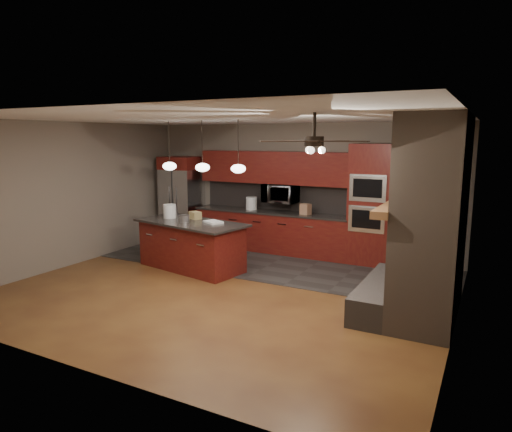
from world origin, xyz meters
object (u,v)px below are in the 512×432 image
Objects in this scene: microwave at (281,193)px; counter_box at (306,209)px; paint_tray at (213,222)px; refrigerator at (182,199)px; kitchen_island at (191,245)px; paint_can at (184,219)px; counter_bucket at (251,203)px; white_bucket at (170,211)px; cardboard_box at (195,215)px; oven_tower at (371,205)px.

counter_box is at bearing -9.08° from microwave.
microwave reaches higher than paint_tray.
refrigerator is 0.87× the size of kitchen_island.
counter_bucket is at bearing 80.29° from paint_can.
counter_box is (2.19, 1.76, -0.04)m from white_bucket.
paint_tray is (2.05, -1.78, -0.09)m from refrigerator.
cardboard_box is (-0.09, 0.28, 0.53)m from kitchen_island.
white_bucket is at bearing 178.32° from kitchen_island.
refrigerator is 7.21× the size of counter_bucket.
paint_tray is (0.53, 0.18, -0.05)m from paint_can.
cardboard_box is at bearing -102.22° from counter_bucket.
refrigerator is at bearing 120.05° from white_bucket.
cardboard_box is at bearing -121.56° from microwave.
oven_tower reaches higher than counter_box.
counter_box is (3.19, 0.03, -0.01)m from refrigerator.
paint_tray is at bearing -2.84° from white_bucket.
microwave is 0.31× the size of kitchen_island.
refrigerator is at bearing -177.06° from microwave.
refrigerator reaches higher than paint_can.
oven_tower is 8.76× the size of white_bucket.
oven_tower reaches higher than refrigerator.
cardboard_box reaches higher than paint_tray.
paint_can is 0.37m from cardboard_box.
kitchen_island is 0.60m from cardboard_box.
paint_tray is (0.45, 0.08, 0.47)m from kitchen_island.
oven_tower is at bearing 17.59° from counter_box.
white_bucket reaches higher than cardboard_box.
paint_tray is 1.58× the size of counter_box.
paint_tray is 1.55× the size of cardboard_box.
refrigerator is at bearing 157.90° from cardboard_box.
microwave reaches higher than kitchen_island.
paint_tray is (-0.51, -1.91, -0.36)m from microwave.
oven_tower is 1.98m from microwave.
kitchen_island is at bearing -49.31° from refrigerator.
paint_tray is 1.25× the size of counter_bucket.
counter_bucket is at bearing 179.84° from oven_tower.
cardboard_box is (0.51, 0.14, -0.06)m from white_bucket.
counter_box is (1.67, 1.99, 0.03)m from paint_can.
refrigerator reaches higher than paint_tray.
refrigerator is 3.19m from counter_box.
counter_box reaches higher than cardboard_box.
oven_tower reaches higher than microwave.
microwave is at bearing 2.94° from refrigerator.
kitchen_island is 8.30× the size of counter_bucket.
microwave is 2.03m from cardboard_box.
microwave is 2.57× the size of counter_bucket.
paint_tray is at bearing -40.88° from refrigerator.
oven_tower is at bearing 33.94° from paint_can.
kitchen_island is at bearing -146.58° from oven_tower.
counter_box is at bearing 50.02° from paint_can.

